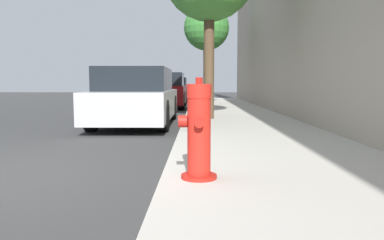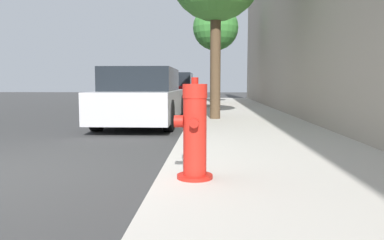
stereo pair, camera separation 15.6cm
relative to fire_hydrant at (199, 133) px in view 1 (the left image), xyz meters
name	(u,v)px [view 1 (the left image)]	position (x,y,z in m)	size (l,w,h in m)	color
sidewalk_slab	(299,175)	(1.05, 0.35, -0.50)	(2.85, 40.00, 0.11)	#B7B2A8
fire_hydrant	(199,133)	(0.00, 0.00, 0.00)	(0.37, 0.36, 0.96)	red
parked_car_near	(137,98)	(-1.50, 5.69, 0.12)	(1.75, 4.48, 1.39)	#B7B7BC
parked_car_mid	(163,91)	(-1.46, 12.21, 0.15)	(1.86, 4.03, 1.46)	maroon
parked_car_far	(172,90)	(-1.47, 17.29, 0.11)	(1.84, 4.10, 1.34)	black
street_tree_far	(206,29)	(0.38, 13.61, 2.92)	(2.04, 2.04, 4.44)	brown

